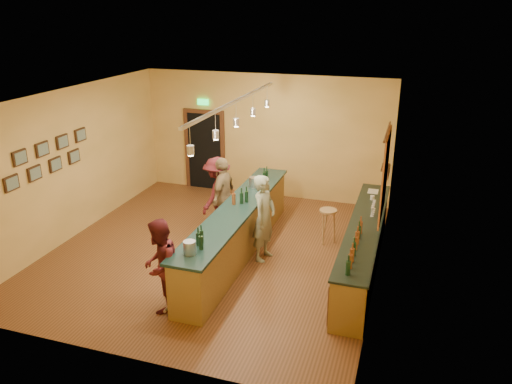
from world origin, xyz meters
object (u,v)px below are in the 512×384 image
(bar_stool, at_px, (328,216))
(bartender, at_px, (264,218))
(back_counter, at_px, (363,246))
(customer_a, at_px, (160,266))
(customer_c, at_px, (217,194))
(customer_b, at_px, (223,196))
(tasting_bar, at_px, (238,227))

(bar_stool, bearing_deg, bartender, -134.61)
(back_counter, xyz_separation_m, customer_a, (-3.03, -2.38, 0.31))
(customer_c, xyz_separation_m, bar_stool, (2.50, 0.03, -0.22))
(back_counter, distance_m, customer_c, 3.48)
(back_counter, xyz_separation_m, customer_c, (-3.35, 0.90, 0.35))
(bar_stool, bearing_deg, customer_a, -123.39)
(customer_b, bearing_deg, tasting_bar, 36.26)
(back_counter, relative_size, customer_b, 2.62)
(bartender, height_order, bar_stool, bartender)
(bar_stool, bearing_deg, back_counter, -47.52)
(tasting_bar, distance_m, customer_c, 1.40)
(bartender, bearing_deg, bar_stool, -35.61)
(back_counter, relative_size, customer_a, 2.84)
(bartender, distance_m, customer_b, 1.53)
(tasting_bar, xyz_separation_m, bar_stool, (1.63, 1.11, 0.01))
(back_counter, xyz_separation_m, bartender, (-1.93, -0.17, 0.39))
(back_counter, height_order, customer_a, customer_a)
(customer_a, xyz_separation_m, customer_c, (-0.32, 3.28, 0.04))
(tasting_bar, bearing_deg, customer_a, -104.01)
(customer_a, height_order, customer_b, customer_b)
(tasting_bar, height_order, bar_stool, tasting_bar)
(bartender, relative_size, customer_c, 1.05)
(tasting_bar, distance_m, bar_stool, 1.97)
(tasting_bar, height_order, bartender, bartender)
(back_counter, bearing_deg, tasting_bar, -175.82)
(customer_c, bearing_deg, customer_b, 62.36)
(bartender, bearing_deg, customer_c, 62.07)
(back_counter, xyz_separation_m, tasting_bar, (-2.48, -0.18, 0.12))
(customer_a, bearing_deg, tasting_bar, 155.05)
(back_counter, relative_size, customer_c, 2.71)
(back_counter, xyz_separation_m, customer_b, (-3.15, 0.76, 0.38))
(customer_a, distance_m, bar_stool, 3.97)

